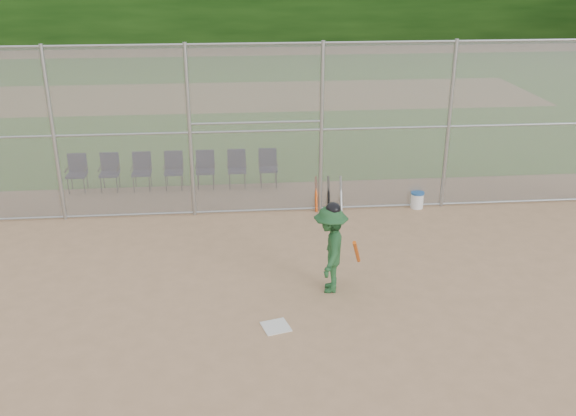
{
  "coord_description": "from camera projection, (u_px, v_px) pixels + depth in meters",
  "views": [
    {
      "loc": [
        -1.07,
        -9.19,
        5.87
      ],
      "look_at": [
        0.0,
        2.5,
        1.1
      ],
      "focal_mm": 40.0,
      "sensor_mm": 36.0,
      "label": 1
    }
  ],
  "objects": [
    {
      "name": "chair_0",
      "position": [
        77.0,
        174.0,
        16.48
      ],
      "size": [
        0.54,
        0.52,
        0.96
      ],
      "primitive_type": null,
      "color": "#0F1439",
      "rests_on": "ground"
    },
    {
      "name": "chair_1",
      "position": [
        109.0,
        173.0,
        16.55
      ],
      "size": [
        0.54,
        0.52,
        0.96
      ],
      "primitive_type": null,
      "color": "#0F1439",
      "rests_on": "ground"
    },
    {
      "name": "water_cooler",
      "position": [
        417.0,
        200.0,
        15.54
      ],
      "size": [
        0.32,
        0.32,
        0.4
      ],
      "color": "white",
      "rests_on": "ground"
    },
    {
      "name": "ground",
      "position": [
        301.0,
        324.0,
        10.78
      ],
      "size": [
        100.0,
        100.0,
        0.0
      ],
      "primitive_type": "plane",
      "color": "tan",
      "rests_on": "ground"
    },
    {
      "name": "chair_2",
      "position": [
        142.0,
        172.0,
        16.62
      ],
      "size": [
        0.54,
        0.52,
        0.96
      ],
      "primitive_type": null,
      "color": "#0F1439",
      "rests_on": "ground"
    },
    {
      "name": "backstop_fence",
      "position": [
        278.0,
        128.0,
        14.61
      ],
      "size": [
        16.09,
        0.09,
        4.0
      ],
      "color": "gray",
      "rests_on": "ground"
    },
    {
      "name": "chair_5",
      "position": [
        237.0,
        169.0,
        16.82
      ],
      "size": [
        0.54,
        0.52,
        0.96
      ],
      "primitive_type": null,
      "color": "#0F1439",
      "rests_on": "ground"
    },
    {
      "name": "batter_at_plate",
      "position": [
        330.0,
        249.0,
        11.56
      ],
      "size": [
        0.95,
        1.29,
        1.74
      ],
      "color": "#205028",
      "rests_on": "ground"
    },
    {
      "name": "chair_6",
      "position": [
        268.0,
        168.0,
        16.89
      ],
      "size": [
        0.54,
        0.52,
        0.96
      ],
      "primitive_type": null,
      "color": "#0F1439",
      "rests_on": "ground"
    },
    {
      "name": "chair_4",
      "position": [
        205.0,
        170.0,
        16.76
      ],
      "size": [
        0.54,
        0.52,
        0.96
      ],
      "primitive_type": null,
      "color": "#0F1439",
      "rests_on": "ground"
    },
    {
      "name": "home_plate",
      "position": [
        276.0,
        327.0,
        10.69
      ],
      "size": [
        0.53,
        0.53,
        0.02
      ],
      "primitive_type": "cube",
      "rotation": [
        0.0,
        0.0,
        0.27
      ],
      "color": "silver",
      "rests_on": "ground"
    },
    {
      "name": "grass_strip",
      "position": [
        255.0,
        96.0,
        27.38
      ],
      "size": [
        100.0,
        100.0,
        0.0
      ],
      "primitive_type": "plane",
      "color": "#366E21",
      "rests_on": "ground"
    },
    {
      "name": "chair_3",
      "position": [
        174.0,
        171.0,
        16.69
      ],
      "size": [
        0.54,
        0.52,
        0.96
      ],
      "primitive_type": null,
      "color": "#0F1439",
      "rests_on": "ground"
    },
    {
      "name": "dirt_patch_far",
      "position": [
        255.0,
        96.0,
        27.38
      ],
      "size": [
        24.0,
        24.0,
        0.0
      ],
      "primitive_type": "plane",
      "color": "tan",
      "rests_on": "ground"
    },
    {
      "name": "spare_bats",
      "position": [
        329.0,
        194.0,
        15.33
      ],
      "size": [
        0.66,
        0.34,
        0.83
      ],
      "color": "#D84C14",
      "rests_on": "ground"
    }
  ]
}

